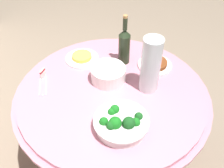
{
  "coord_description": "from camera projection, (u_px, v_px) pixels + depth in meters",
  "views": [
    {
      "loc": [
        -1.09,
        0.11,
        1.8
      ],
      "look_at": [
        0.0,
        0.0,
        0.79
      ],
      "focal_mm": 41.83,
      "sensor_mm": 36.0,
      "label": 1
    }
  ],
  "objects": [
    {
      "name": "wine_bottle",
      "position": [
        124.0,
        45.0,
        1.64
      ],
      "size": [
        0.07,
        0.07,
        0.34
      ],
      "color": "#22301C",
      "rests_on": "buffet_table"
    },
    {
      "name": "serving_tongs",
      "position": [
        43.0,
        87.0,
        1.54
      ],
      "size": [
        0.17,
        0.06,
        0.01
      ],
      "color": "silver",
      "rests_on": "buffet_table"
    },
    {
      "name": "ground_plane",
      "position": [
        112.0,
        158.0,
        2.03
      ],
      "size": [
        6.0,
        6.0,
        0.0
      ],
      "primitive_type": "plane",
      "color": "gray"
    },
    {
      "name": "broccoli_bowl",
      "position": [
        121.0,
        123.0,
        1.3
      ],
      "size": [
        0.28,
        0.28,
        0.11
      ],
      "color": "white",
      "rests_on": "buffet_table"
    },
    {
      "name": "label_placard_front",
      "position": [
        43.0,
        73.0,
        1.6
      ],
      "size": [
        0.05,
        0.03,
        0.05
      ],
      "color": "white",
      "rests_on": "buffet_table"
    },
    {
      "name": "plate_stack",
      "position": [
        108.0,
        74.0,
        1.57
      ],
      "size": [
        0.21,
        0.21,
        0.09
      ],
      "color": "white",
      "rests_on": "buffet_table"
    },
    {
      "name": "buffet_table",
      "position": [
        112.0,
        129.0,
        1.78
      ],
      "size": [
        1.16,
        1.16,
        0.74
      ],
      "color": "maroon",
      "rests_on": "ground_plane"
    },
    {
      "name": "food_plate_fried_egg",
      "position": [
        82.0,
        58.0,
        1.74
      ],
      "size": [
        0.22,
        0.22,
        0.04
      ],
      "color": "white",
      "rests_on": "buffet_table"
    },
    {
      "name": "decorative_fruit_vase",
      "position": [
        150.0,
        66.0,
        1.44
      ],
      "size": [
        0.11,
        0.11,
        0.34
      ],
      "color": "silver",
      "rests_on": "buffet_table"
    },
    {
      "name": "food_plate_stir_fry",
      "position": [
        155.0,
        64.0,
        1.69
      ],
      "size": [
        0.22,
        0.22,
        0.04
      ],
      "color": "white",
      "rests_on": "buffet_table"
    }
  ]
}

